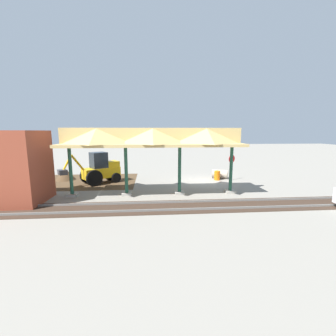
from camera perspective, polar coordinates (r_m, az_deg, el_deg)
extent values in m
plane|color=gray|center=(21.66, 8.79, -3.21)|extent=(120.00, 120.00, 0.00)
cube|color=#4C3823|center=(22.60, -20.71, -3.18)|extent=(9.77, 7.00, 0.01)
cube|color=#9E998E|center=(17.90, 15.46, -5.78)|extent=(0.70, 0.70, 0.20)
cylinder|color=#1E4C38|center=(17.54, 15.70, -0.41)|extent=(0.24, 0.24, 3.60)
cube|color=#9E998E|center=(16.97, 2.91, -6.27)|extent=(0.70, 0.70, 0.20)
cylinder|color=#1E4C38|center=(16.60, 2.95, -0.61)|extent=(0.24, 0.24, 3.60)
cube|color=#9E998E|center=(16.92, -10.41, -6.47)|extent=(0.70, 0.70, 0.20)
cylinder|color=#1E4C38|center=(16.55, -10.58, -0.79)|extent=(0.24, 0.24, 3.60)
cube|color=#9E998E|center=(17.75, -23.13, -6.33)|extent=(0.70, 0.70, 0.20)
cylinder|color=#1E4C38|center=(17.39, -23.48, -0.92)|extent=(0.24, 0.24, 3.60)
cube|color=tan|center=(16.23, -3.87, 5.91)|extent=(12.92, 3.20, 0.20)
cube|color=tan|center=(16.21, -3.90, 8.20)|extent=(12.92, 0.20, 1.10)
pyramid|color=tan|center=(16.73, 9.74, 8.13)|extent=(3.51, 3.20, 1.10)
pyramid|color=tan|center=(16.21, -3.90, 8.20)|extent=(3.51, 3.20, 1.10)
pyramid|color=tan|center=(16.62, -17.62, 7.82)|extent=(3.51, 3.20, 1.10)
cube|color=slate|center=(15.59, 14.39, -8.09)|extent=(60.00, 0.08, 0.15)
cube|color=slate|center=(14.31, 16.27, -9.76)|extent=(60.00, 0.08, 0.15)
cube|color=#38281E|center=(14.96, 15.28, -9.11)|extent=(60.00, 2.58, 0.03)
cylinder|color=gray|center=(22.20, 15.79, -0.17)|extent=(0.06, 0.06, 2.27)
cylinder|color=red|center=(22.07, 15.90, 2.25)|extent=(0.70, 0.36, 0.76)
cube|color=#EAB214|center=(21.16, -16.56, -1.11)|extent=(3.36, 2.93, 0.90)
cube|color=#1E262D|center=(20.91, -17.21, 1.93)|extent=(1.74, 1.71, 1.40)
cube|color=#EAB214|center=(21.48, -14.16, 1.04)|extent=(1.57, 1.56, 0.50)
cylinder|color=black|center=(21.51, -19.64, -1.84)|extent=(1.31, 1.06, 1.40)
cylinder|color=black|center=(20.20, -18.18, -2.46)|extent=(1.31, 1.06, 1.40)
cylinder|color=black|center=(22.28, -14.63, -1.87)|extent=(0.91, 0.77, 0.90)
cylinder|color=black|center=(21.14, -13.08, -2.41)|extent=(0.91, 0.77, 0.90)
cylinder|color=#EAB214|center=(20.26, -22.02, 1.31)|extent=(0.97, 0.77, 1.41)
cylinder|color=#EAB214|center=(20.02, -24.30, 1.05)|extent=(0.83, 0.66, 1.41)
cube|color=#47474C|center=(20.02, -25.23, -0.94)|extent=(0.95, 1.00, 0.40)
cone|color=#4C3823|center=(23.96, -24.50, -2.74)|extent=(3.74, 3.74, 2.25)
cylinder|color=#9E9384|center=(23.04, 13.08, -1.50)|extent=(1.72, 1.40, 0.86)
cylinder|color=black|center=(23.13, 11.23, -1.39)|extent=(0.25, 0.52, 0.56)
cube|color=brown|center=(17.84, -35.78, 0.13)|extent=(4.50, 3.43, 4.71)
cylinder|color=orange|center=(22.14, 12.36, -1.85)|extent=(0.56, 0.56, 0.90)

